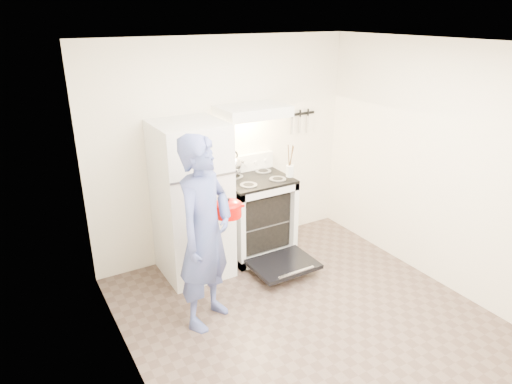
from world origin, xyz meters
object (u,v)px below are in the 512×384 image
(refrigerator, at_px, (192,201))
(person, at_px, (205,234))
(dutch_oven, at_px, (228,210))
(stove_body, at_px, (256,217))
(tea_kettle, at_px, (233,163))

(refrigerator, relative_size, person, 0.94)
(person, relative_size, dutch_oven, 5.45)
(refrigerator, bearing_deg, dutch_oven, -81.76)
(person, height_order, dutch_oven, person)
(refrigerator, xyz_separation_m, dutch_oven, (0.10, -0.66, 0.13))
(refrigerator, height_order, person, person)
(stove_body, relative_size, dutch_oven, 2.78)
(refrigerator, relative_size, stove_body, 1.85)
(stove_body, height_order, person, person)
(stove_body, distance_m, tea_kettle, 0.70)
(stove_body, distance_m, dutch_oven, 1.12)
(refrigerator, xyz_separation_m, stove_body, (0.81, 0.02, -0.39))
(refrigerator, bearing_deg, stove_body, 1.77)
(dutch_oven, bearing_deg, tea_kettle, 59.71)
(stove_body, xyz_separation_m, dutch_oven, (-0.71, -0.69, 0.52))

